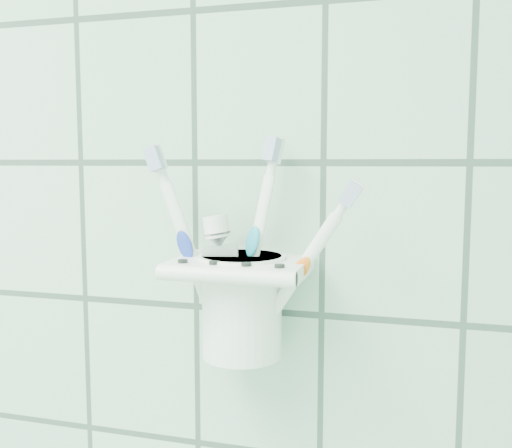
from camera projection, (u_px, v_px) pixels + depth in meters
holder_bracket at (241, 268)px, 0.59m from camera, size 0.14×0.11×0.04m
cup at (242, 302)px, 0.60m from camera, size 0.09×0.09×0.11m
toothbrush_pink at (222, 241)px, 0.59m from camera, size 0.08×0.02×0.22m
toothbrush_blue at (233, 243)px, 0.58m from camera, size 0.05×0.05×0.22m
toothbrush_orange at (248, 251)px, 0.58m from camera, size 0.10×0.02×0.20m
toothpaste_tube at (234, 273)px, 0.59m from camera, size 0.05×0.04×0.15m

